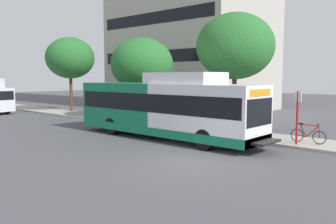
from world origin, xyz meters
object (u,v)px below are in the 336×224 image
transit_bus (165,108)px  street_tree_mid_block (142,64)px  bus_stop_sign_pole (297,114)px  street_tree_near_stop (235,46)px  street_tree_far_block (70,58)px  bicycle_parked (308,135)px

transit_bus → street_tree_mid_block: (4.61, 6.62, 2.66)m
bus_stop_sign_pole → transit_bus: bearing=111.4°
street_tree_near_stop → street_tree_far_block: size_ratio=1.01×
street_tree_mid_block → bus_stop_sign_pole: bearing=-99.2°
transit_bus → street_tree_mid_block: street_tree_mid_block is taller
street_tree_mid_block → street_tree_near_stop: bearing=-93.6°
bus_stop_sign_pole → street_tree_near_stop: bearing=70.9°
bicycle_parked → street_tree_far_block: (1.26, 22.94, 4.61)m
bus_stop_sign_pole → street_tree_mid_block: (2.10, 13.03, 2.72)m
street_tree_near_stop → street_tree_mid_block: street_tree_near_stop is taller
transit_bus → street_tree_far_block: bearing=74.6°
transit_bus → bus_stop_sign_pole: 6.88m
bus_stop_sign_pole → bicycle_parked: size_ratio=1.48×
transit_bus → street_tree_far_block: (4.46, 16.22, 3.47)m
bus_stop_sign_pole → street_tree_far_block: (1.95, 22.63, 3.52)m
bus_stop_sign_pole → street_tree_near_stop: (1.56, 4.49, 3.57)m
bus_stop_sign_pole → street_tree_near_stop: street_tree_near_stop is taller
bicycle_parked → street_tree_near_stop: size_ratio=0.25×
bicycle_parked → street_tree_mid_block: 13.94m
bus_stop_sign_pole → street_tree_near_stop: size_ratio=0.37×
street_tree_far_block → bicycle_parked: bearing=-93.1°
transit_bus → street_tree_mid_block: size_ratio=1.95×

